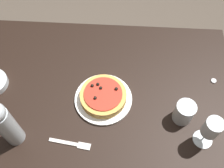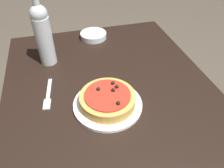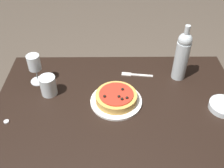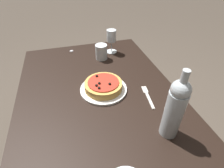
{
  "view_description": "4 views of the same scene",
  "coord_description": "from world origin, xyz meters",
  "px_view_note": "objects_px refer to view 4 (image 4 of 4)",
  "views": [
    {
      "loc": [
        -0.08,
        0.58,
        1.73
      ],
      "look_at": [
        -0.05,
        -0.01,
        0.77
      ],
      "focal_mm": 42.0,
      "sensor_mm": 36.0,
      "label": 1
    },
    {
      "loc": [
        -0.55,
        0.16,
        1.29
      ],
      "look_at": [
        0.01,
        0.01,
        0.79
      ],
      "focal_mm": 35.0,
      "sensor_mm": 36.0,
      "label": 2
    },
    {
      "loc": [
        -0.04,
        -0.88,
        1.61
      ],
      "look_at": [
        -0.03,
        0.04,
        0.81
      ],
      "focal_mm": 42.0,
      "sensor_mm": 36.0,
      "label": 3
    },
    {
      "loc": [
        0.7,
        -0.12,
        1.32
      ],
      "look_at": [
        -0.02,
        0.08,
        0.73
      ],
      "focal_mm": 28.0,
      "sensor_mm": 36.0,
      "label": 4
    }
  ],
  "objects_px": {
    "dining_table": "(99,105)",
    "bottle_cap": "(72,51)",
    "pizza": "(103,85)",
    "wine_glass": "(111,37)",
    "wine_bottle": "(175,108)",
    "fork": "(147,95)",
    "water_cup": "(101,52)",
    "dinner_plate": "(104,89)"
  },
  "relations": [
    {
      "from": "water_cup",
      "to": "pizza",
      "type": "bearing_deg",
      "value": -11.21
    },
    {
      "from": "pizza",
      "to": "wine_glass",
      "type": "relative_size",
      "value": 1.21
    },
    {
      "from": "fork",
      "to": "wine_glass",
      "type": "bearing_deg",
      "value": 13.0
    },
    {
      "from": "pizza",
      "to": "wine_bottle",
      "type": "xyz_separation_m",
      "value": [
        0.34,
        0.19,
        0.11
      ]
    },
    {
      "from": "dining_table",
      "to": "wine_bottle",
      "type": "xyz_separation_m",
      "value": [
        0.33,
        0.23,
        0.24
      ]
    },
    {
      "from": "water_cup",
      "to": "bottle_cap",
      "type": "relative_size",
      "value": 4.25
    },
    {
      "from": "fork",
      "to": "bottle_cap",
      "type": "distance_m",
      "value": 0.69
    },
    {
      "from": "pizza",
      "to": "wine_bottle",
      "type": "height_order",
      "value": "wine_bottle"
    },
    {
      "from": "dining_table",
      "to": "bottle_cap",
      "type": "height_order",
      "value": "bottle_cap"
    },
    {
      "from": "pizza",
      "to": "water_cup",
      "type": "xyz_separation_m",
      "value": [
        -0.34,
        0.07,
        0.02
      ]
    },
    {
      "from": "dinner_plate",
      "to": "wine_bottle",
      "type": "distance_m",
      "value": 0.41
    },
    {
      "from": "dinner_plate",
      "to": "water_cup",
      "type": "relative_size",
      "value": 2.47
    },
    {
      "from": "dining_table",
      "to": "wine_bottle",
      "type": "distance_m",
      "value": 0.46
    },
    {
      "from": "fork",
      "to": "dining_table",
      "type": "bearing_deg",
      "value": 75.9
    },
    {
      "from": "dinner_plate",
      "to": "wine_glass",
      "type": "bearing_deg",
      "value": 158.9
    },
    {
      "from": "water_cup",
      "to": "fork",
      "type": "distance_m",
      "value": 0.47
    },
    {
      "from": "wine_bottle",
      "to": "water_cup",
      "type": "distance_m",
      "value": 0.69
    },
    {
      "from": "pizza",
      "to": "dining_table",
      "type": "bearing_deg",
      "value": -70.67
    },
    {
      "from": "dining_table",
      "to": "wine_glass",
      "type": "height_order",
      "value": "wine_glass"
    },
    {
      "from": "pizza",
      "to": "wine_bottle",
      "type": "bearing_deg",
      "value": 29.7
    },
    {
      "from": "dinner_plate",
      "to": "water_cup",
      "type": "height_order",
      "value": "water_cup"
    },
    {
      "from": "water_cup",
      "to": "fork",
      "type": "xyz_separation_m",
      "value": [
        0.44,
        0.14,
        -0.05
      ]
    },
    {
      "from": "wine_glass",
      "to": "wine_bottle",
      "type": "xyz_separation_m",
      "value": [
        0.75,
        0.03,
        0.03
      ]
    },
    {
      "from": "dining_table",
      "to": "wine_glass",
      "type": "distance_m",
      "value": 0.51
    },
    {
      "from": "dining_table",
      "to": "fork",
      "type": "distance_m",
      "value": 0.28
    },
    {
      "from": "pizza",
      "to": "bottle_cap",
      "type": "height_order",
      "value": "pizza"
    },
    {
      "from": "dinner_plate",
      "to": "wine_bottle",
      "type": "height_order",
      "value": "wine_bottle"
    },
    {
      "from": "fork",
      "to": "bottle_cap",
      "type": "relative_size",
      "value": 7.17
    },
    {
      "from": "dinner_plate",
      "to": "wine_glass",
      "type": "xyz_separation_m",
      "value": [
        -0.41,
        0.16,
        0.11
      ]
    },
    {
      "from": "pizza",
      "to": "bottle_cap",
      "type": "bearing_deg",
      "value": -165.91
    },
    {
      "from": "pizza",
      "to": "fork",
      "type": "distance_m",
      "value": 0.24
    },
    {
      "from": "wine_glass",
      "to": "wine_bottle",
      "type": "height_order",
      "value": "wine_bottle"
    },
    {
      "from": "wine_bottle",
      "to": "water_cup",
      "type": "bearing_deg",
      "value": -169.35
    },
    {
      "from": "dining_table",
      "to": "bottle_cap",
      "type": "distance_m",
      "value": 0.53
    },
    {
      "from": "dining_table",
      "to": "pizza",
      "type": "xyz_separation_m",
      "value": [
        -0.01,
        0.03,
        0.13
      ]
    },
    {
      "from": "dining_table",
      "to": "wine_bottle",
      "type": "relative_size",
      "value": 3.9
    },
    {
      "from": "dining_table",
      "to": "water_cup",
      "type": "height_order",
      "value": "water_cup"
    },
    {
      "from": "dining_table",
      "to": "pizza",
      "type": "relative_size",
      "value": 6.02
    },
    {
      "from": "dinner_plate",
      "to": "pizza",
      "type": "distance_m",
      "value": 0.03
    },
    {
      "from": "pizza",
      "to": "wine_glass",
      "type": "bearing_deg",
      "value": 158.89
    },
    {
      "from": "dining_table",
      "to": "dinner_plate",
      "type": "bearing_deg",
      "value": 109.4
    },
    {
      "from": "water_cup",
      "to": "fork",
      "type": "bearing_deg",
      "value": 17.8
    }
  ]
}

